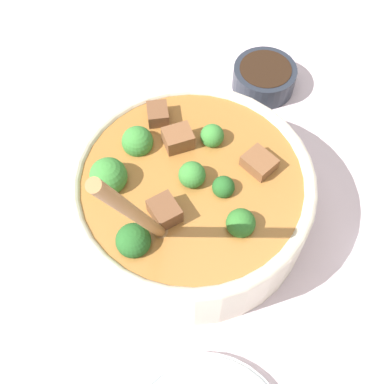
{
  "coord_description": "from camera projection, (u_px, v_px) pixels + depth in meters",
  "views": [
    {
      "loc": [
        0.29,
        -0.01,
        0.56
      ],
      "look_at": [
        0.0,
        0.0,
        0.06
      ],
      "focal_mm": 45.0,
      "sensor_mm": 36.0,
      "label": 1
    }
  ],
  "objects": [
    {
      "name": "ground_plane",
      "position": [
        192.0,
        215.0,
        0.63
      ],
      "size": [
        4.0,
        4.0,
        0.0
      ],
      "primitive_type": "plane",
      "color": "silver"
    },
    {
      "name": "stew_bowl",
      "position": [
        191.0,
        194.0,
        0.58
      ],
      "size": [
        0.29,
        0.29,
        0.29
      ],
      "color": "beige",
      "rests_on": "ground_plane"
    },
    {
      "name": "condiment_bowl",
      "position": [
        264.0,
        77.0,
        0.73
      ],
      "size": [
        0.09,
        0.09,
        0.04
      ],
      "color": "#232833",
      "rests_on": "ground_plane"
    }
  ]
}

